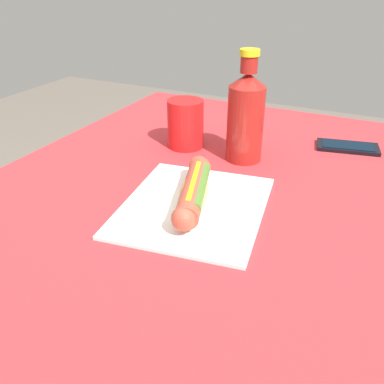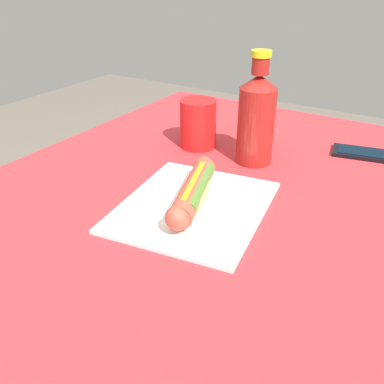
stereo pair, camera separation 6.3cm
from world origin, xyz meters
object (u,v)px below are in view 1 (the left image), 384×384
at_px(cell_phone, 348,147).
at_px(soda_bottle, 246,115).
at_px(drinking_cup, 185,124).
at_px(hot_dog, 193,190).

xyz_separation_m(cell_phone, soda_bottle, (0.16, -0.20, 0.09)).
bearing_deg(soda_bottle, cell_phone, 128.63).
distance_m(soda_bottle, drinking_cup, 0.15).
height_order(cell_phone, drinking_cup, drinking_cup).
relative_size(hot_dog, drinking_cup, 1.99).
relative_size(cell_phone, soda_bottle, 0.64).
relative_size(cell_phone, drinking_cup, 1.34).
bearing_deg(hot_dog, drinking_cup, -150.83).
bearing_deg(hot_dog, soda_bottle, 177.61).
distance_m(hot_dog, soda_bottle, 0.24).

